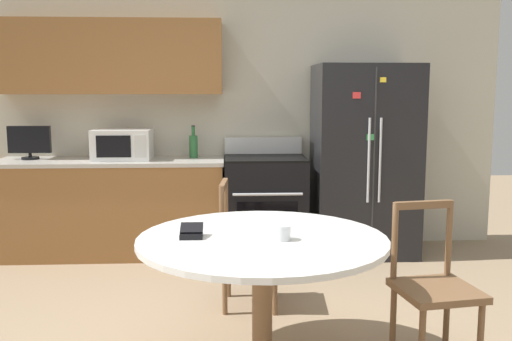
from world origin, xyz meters
name	(u,v)px	position (x,y,z in m)	size (l,w,h in m)	color
back_wall	(204,100)	(-0.30, 2.59, 1.44)	(5.20, 0.44, 2.60)	beige
kitchen_counter	(112,207)	(-1.16, 2.29, 0.45)	(2.10, 0.64, 0.90)	#936033
refrigerator	(364,160)	(1.20, 2.23, 0.89)	(0.93, 0.72, 1.77)	black
oven_range	(265,204)	(0.27, 2.26, 0.47)	(0.75, 0.68, 1.08)	black
microwave	(123,145)	(-1.04, 2.29, 1.04)	(0.53, 0.37, 0.28)	white
countertop_tv	(29,141)	(-1.91, 2.36, 1.07)	(0.39, 0.16, 0.31)	black
counter_bottle	(193,145)	(-0.40, 2.40, 1.02)	(0.08, 0.08, 0.31)	#2D6B38
dining_table	(262,260)	(0.10, -0.05, 0.63)	(1.34, 1.34, 0.76)	white
dining_chair_right	(434,288)	(1.08, 0.02, 0.43)	(0.48, 0.48, 0.90)	brown
dining_chair_far	(246,247)	(0.05, 0.93, 0.43)	(0.45, 0.45, 0.90)	brown
candle_glass	(282,234)	(0.20, -0.11, 0.79)	(0.09, 0.09, 0.08)	silver
wallet	(192,232)	(-0.27, -0.03, 0.79)	(0.12, 0.13, 0.07)	black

